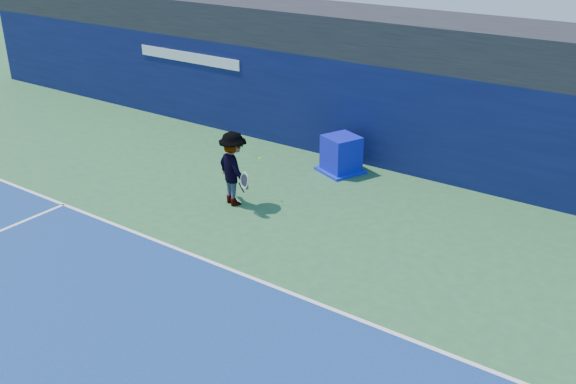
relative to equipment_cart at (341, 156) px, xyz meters
The scene contains 7 objects.
ground 9.13m from the equipment_cart, 87.98° to the right, with size 80.00×80.00×0.00m, color #2D6436.
baseline 6.14m from the equipment_cart, 86.99° to the right, with size 24.00×0.10×0.01m, color white.
stadium_band 3.93m from the equipment_cart, 82.31° to the left, with size 36.00×3.00×1.20m, color black.
back_wall_assembly 1.74m from the equipment_cart, 77.07° to the left, with size 36.00×1.03×3.00m.
equipment_cart is the anchor object (origin of this frame).
tennis_player 3.69m from the equipment_cart, 107.76° to the right, with size 1.49×1.14×1.95m.
tennis_ball 2.99m from the equipment_cart, 105.41° to the right, with size 0.07×0.07×0.07m.
Camera 1 is at (8.42, -5.90, 7.08)m, focal length 40.00 mm.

